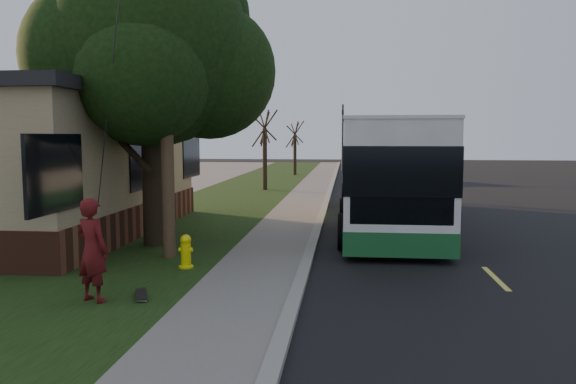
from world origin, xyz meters
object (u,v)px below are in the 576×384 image
object	(u,v)px
distant_car	(389,169)
dumpster	(116,200)
transit_bus	(384,170)
skateboarder	(92,250)
bare_tree_far	(295,149)
fire_hydrant	(186,251)
utility_pole	(165,63)
leafy_tree	(153,51)
bare_tree_near	(265,151)
skateboard_main	(141,294)
traffic_signal	(343,134)

from	to	relation	value
distant_car	dumpster	bearing A→B (deg)	-113.18
transit_bus	skateboarder	world-z (taller)	transit_bus
bare_tree_far	fire_hydrant	bearing A→B (deg)	-89.24
utility_pole	transit_bus	distance (m)	8.76
leafy_tree	bare_tree_near	bearing A→B (deg)	87.50
skateboard_main	dumpster	xyz separation A→B (m)	(-4.36, 9.23, 0.62)
fire_hydrant	skateboarder	xyz separation A→B (m)	(-0.89, -2.63, 0.55)
bare_tree_near	transit_bus	size ratio (longest dim) A/B	0.34
utility_pole	skateboard_main	world-z (taller)	utility_pole
leafy_tree	traffic_signal	world-z (taller)	leafy_tree
leafy_tree	dumpster	bearing A→B (deg)	124.62
skateboarder	dumpster	size ratio (longest dim) A/B	1.07
skateboarder	dumpster	xyz separation A→B (m)	(-3.63, 9.54, -0.24)
skateboarder	distant_car	size ratio (longest dim) A/B	0.38
traffic_signal	dumpster	distance (m)	28.24
traffic_signal	skateboarder	world-z (taller)	traffic_signal
utility_pole	leafy_tree	xyz separation A→B (m)	(-0.87, 1.66, 0.54)
transit_bus	dumpster	bearing A→B (deg)	-177.88
utility_pole	leafy_tree	bearing A→B (deg)	117.60
traffic_signal	transit_bus	distance (m)	26.83
skateboard_main	transit_bus	bearing A→B (deg)	62.94
skateboarder	skateboard_main	distance (m)	1.17
dumpster	skateboard_main	bearing A→B (deg)	-64.70
transit_bus	skateboard_main	bearing A→B (deg)	-117.06
utility_pole	leafy_tree	world-z (taller)	utility_pole
utility_pole	skateboard_main	bearing A→B (deg)	-80.49
fire_hydrant	distant_car	size ratio (longest dim) A/B	0.15
transit_bus	distant_car	size ratio (longest dim) A/B	2.65
transit_bus	dumpster	distance (m)	9.33
transit_bus	distant_car	distance (m)	18.19
skateboard_main	dumpster	bearing A→B (deg)	115.30
transit_bus	bare_tree_far	bearing A→B (deg)	102.74
bare_tree_near	distant_car	bearing A→B (deg)	45.79
skateboarder	fire_hydrant	bearing A→B (deg)	-86.45
fire_hydrant	bare_tree_far	world-z (taller)	bare_tree_far
utility_pole	transit_bus	size ratio (longest dim) A/B	0.72
utility_pole	transit_bus	xyz separation A→B (m)	(5.45, 6.26, -2.81)
utility_pole	transit_bus	bearing A→B (deg)	48.98
bare_tree_far	skateboarder	size ratio (longest dim) A/B	2.21
distant_car	bare_tree_near	bearing A→B (deg)	-127.11
transit_bus	skateboarder	bearing A→B (deg)	-119.66
bare_tree_far	distant_car	world-z (taller)	bare_tree_far
utility_pole	bare_tree_far	size ratio (longest dim) A/B	2.25
traffic_signal	utility_pole	bearing A→B (deg)	-96.58
skateboard_main	dumpster	size ratio (longest dim) A/B	0.46
bare_tree_near	utility_pole	bearing A→B (deg)	-89.34
bare_tree_near	skateboard_main	xyz separation A→B (m)	(0.75, -20.32, -2.03)
skateboarder	distant_car	world-z (taller)	skateboarder
fire_hydrant	transit_bus	xyz separation A→B (m)	(4.74, 7.26, 1.39)
distant_car	skateboard_main	bearing A→B (deg)	-95.93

